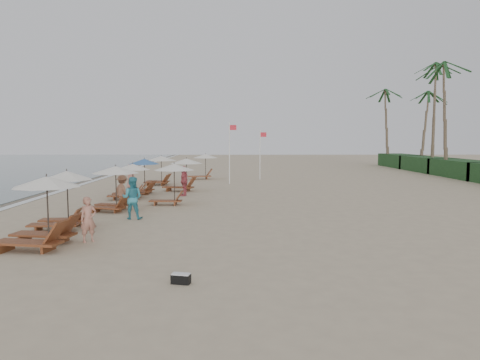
{
  "coord_description": "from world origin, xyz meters",
  "views": [
    {
      "loc": [
        0.49,
        -18.26,
        3.6
      ],
      "look_at": [
        1.0,
        6.17,
        1.3
      ],
      "focal_mm": 33.07,
      "sensor_mm": 36.0,
      "label": 1
    }
  ],
  "objects_px": {
    "beachgoer_far_b": "(131,176)",
    "lounger_station_2": "(113,186)",
    "lounger_station_1": "(62,202)",
    "beachgoer_near": "(88,219)",
    "inland_station_2": "(203,164)",
    "inland_station_1": "(183,172)",
    "lounger_station_3": "(129,182)",
    "beachgoer_far_a": "(184,181)",
    "beachgoer_mid_b": "(122,191)",
    "lounger_station_5": "(159,169)",
    "duffel_bag": "(181,278)",
    "inland_station_0": "(171,177)",
    "lounger_station_0": "(39,216)",
    "beachgoer_mid_a": "(132,198)",
    "flag_pole_near": "(230,150)",
    "lounger_station_4": "(142,176)"
  },
  "relations": [
    {
      "from": "lounger_station_2",
      "to": "inland_station_2",
      "type": "relative_size",
      "value": 0.9
    },
    {
      "from": "inland_station_2",
      "to": "beachgoer_far_a",
      "type": "xyz_separation_m",
      "value": [
        -0.44,
        -11.55,
        -0.38
      ]
    },
    {
      "from": "beachgoer_far_b",
      "to": "beachgoer_near",
      "type": "bearing_deg",
      "value": -153.8
    },
    {
      "from": "inland_station_0",
      "to": "beachgoer_mid_b",
      "type": "relative_size",
      "value": 1.49
    },
    {
      "from": "inland_station_0",
      "to": "lounger_station_0",
      "type": "bearing_deg",
      "value": -108.23
    },
    {
      "from": "beachgoer_near",
      "to": "lounger_station_3",
      "type": "bearing_deg",
      "value": 57.32
    },
    {
      "from": "lounger_station_0",
      "to": "beachgoer_far_b",
      "type": "distance_m",
      "value": 17.56
    },
    {
      "from": "lounger_station_2",
      "to": "lounger_station_4",
      "type": "xyz_separation_m",
      "value": [
        0.07,
        6.82,
        -0.1
      ]
    },
    {
      "from": "lounger_station_3",
      "to": "beachgoer_mid_b",
      "type": "bearing_deg",
      "value": -83.05
    },
    {
      "from": "lounger_station_1",
      "to": "inland_station_0",
      "type": "xyz_separation_m",
      "value": [
        3.52,
        6.39,
        0.4
      ]
    },
    {
      "from": "lounger_station_1",
      "to": "beachgoer_far_a",
      "type": "bearing_deg",
      "value": 68.99
    },
    {
      "from": "beachgoer_near",
      "to": "duffel_bag",
      "type": "distance_m",
      "value": 5.9
    },
    {
      "from": "lounger_station_3",
      "to": "inland_station_1",
      "type": "distance_m",
      "value": 4.83
    },
    {
      "from": "lounger_station_3",
      "to": "duffel_bag",
      "type": "height_order",
      "value": "lounger_station_3"
    },
    {
      "from": "lounger_station_5",
      "to": "inland_station_1",
      "type": "height_order",
      "value": "lounger_station_5"
    },
    {
      "from": "lounger_station_5",
      "to": "inland_station_0",
      "type": "relative_size",
      "value": 1.03
    },
    {
      "from": "beachgoer_far_b",
      "to": "lounger_station_2",
      "type": "bearing_deg",
      "value": -153.82
    },
    {
      "from": "lounger_station_3",
      "to": "lounger_station_2",
      "type": "bearing_deg",
      "value": -87.13
    },
    {
      "from": "flag_pole_near",
      "to": "beachgoer_near",
      "type": "bearing_deg",
      "value": -103.99
    },
    {
      "from": "inland_station_0",
      "to": "duffel_bag",
      "type": "relative_size",
      "value": 4.96
    },
    {
      "from": "inland_station_0",
      "to": "beachgoer_far_b",
      "type": "xyz_separation_m",
      "value": [
        -4.03,
        8.09,
        -0.61
      ]
    },
    {
      "from": "inland_station_2",
      "to": "beachgoer_mid_b",
      "type": "distance_m",
      "value": 16.28
    },
    {
      "from": "beachgoer_near",
      "to": "flag_pole_near",
      "type": "height_order",
      "value": "flag_pole_near"
    },
    {
      "from": "lounger_station_3",
      "to": "inland_station_1",
      "type": "height_order",
      "value": "inland_station_1"
    },
    {
      "from": "lounger_station_1",
      "to": "beachgoer_far_a",
      "type": "relative_size",
      "value": 1.29
    },
    {
      "from": "flag_pole_near",
      "to": "lounger_station_3",
      "type": "bearing_deg",
      "value": -125.46
    },
    {
      "from": "beachgoer_mid_b",
      "to": "duffel_bag",
      "type": "relative_size",
      "value": 3.33
    },
    {
      "from": "inland_station_0",
      "to": "inland_station_2",
      "type": "height_order",
      "value": "same"
    },
    {
      "from": "lounger_station_1",
      "to": "lounger_station_3",
      "type": "height_order",
      "value": "lounger_station_1"
    },
    {
      "from": "lounger_station_3",
      "to": "duffel_bag",
      "type": "distance_m",
      "value": 16.44
    },
    {
      "from": "lounger_station_1",
      "to": "beachgoer_near",
      "type": "height_order",
      "value": "lounger_station_1"
    },
    {
      "from": "lounger_station_0",
      "to": "inland_station_1",
      "type": "bearing_deg",
      "value": 79.09
    },
    {
      "from": "inland_station_1",
      "to": "lounger_station_3",
      "type": "bearing_deg",
      "value": -125.24
    },
    {
      "from": "lounger_station_2",
      "to": "beachgoer_near",
      "type": "bearing_deg",
      "value": -82.15
    },
    {
      "from": "lounger_station_1",
      "to": "lounger_station_2",
      "type": "distance_m",
      "value": 4.4
    },
    {
      "from": "lounger_station_2",
      "to": "beachgoer_far_a",
      "type": "relative_size",
      "value": 1.33
    },
    {
      "from": "beachgoer_mid_a",
      "to": "beachgoer_far_b",
      "type": "distance_m",
      "value": 12.76
    },
    {
      "from": "inland_station_0",
      "to": "beachgoer_mid_b",
      "type": "distance_m",
      "value": 2.67
    },
    {
      "from": "beachgoer_near",
      "to": "inland_station_0",
      "type": "bearing_deg",
      "value": 40.42
    },
    {
      "from": "lounger_station_2",
      "to": "duffel_bag",
      "type": "height_order",
      "value": "lounger_station_2"
    },
    {
      "from": "lounger_station_0",
      "to": "duffel_bag",
      "type": "relative_size",
      "value": 5.44
    },
    {
      "from": "lounger_station_2",
      "to": "beachgoer_near",
      "type": "distance_m",
      "value": 6.76
    },
    {
      "from": "inland_station_1",
      "to": "beachgoer_mid_a",
      "type": "xyz_separation_m",
      "value": [
        -1.09,
        -10.67,
        -0.35
      ]
    },
    {
      "from": "lounger_station_1",
      "to": "flag_pole_near",
      "type": "distance_m",
      "value": 18.57
    },
    {
      "from": "flag_pole_near",
      "to": "lounger_station_2",
      "type": "bearing_deg",
      "value": -114.19
    },
    {
      "from": "inland_station_0",
      "to": "duffel_bag",
      "type": "bearing_deg",
      "value": -81.43
    },
    {
      "from": "lounger_station_0",
      "to": "lounger_station_2",
      "type": "bearing_deg",
      "value": 86.27
    },
    {
      "from": "lounger_station_5",
      "to": "beachgoer_near",
      "type": "relative_size",
      "value": 1.63
    },
    {
      "from": "beachgoer_mid_b",
      "to": "lounger_station_5",
      "type": "bearing_deg",
      "value": -49.63
    },
    {
      "from": "lounger_station_4",
      "to": "inland_station_0",
      "type": "distance_m",
      "value": 5.4
    }
  ]
}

